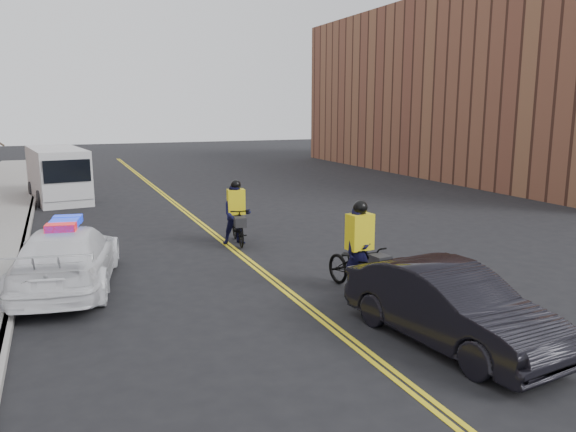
% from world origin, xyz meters
% --- Properties ---
extents(ground, '(120.00, 120.00, 0.00)m').
position_xyz_m(ground, '(0.00, 0.00, 0.00)').
color(ground, black).
rests_on(ground, ground).
extents(center_line_left, '(0.10, 60.00, 0.01)m').
position_xyz_m(center_line_left, '(-0.08, 8.00, 0.01)').
color(center_line_left, yellow).
rests_on(center_line_left, ground).
extents(center_line_right, '(0.10, 60.00, 0.01)m').
position_xyz_m(center_line_right, '(0.08, 8.00, 0.01)').
color(center_line_right, yellow).
rests_on(center_line_right, ground).
extents(curb, '(0.20, 60.00, 0.15)m').
position_xyz_m(curb, '(-6.00, 8.00, 0.07)').
color(curb, gray).
rests_on(curb, ground).
extents(building_across, '(12.00, 30.00, 11.00)m').
position_xyz_m(building_across, '(22.00, 18.00, 5.50)').
color(building_across, brown).
rests_on(building_across, ground).
extents(police_cruiser, '(3.00, 5.55, 1.69)m').
position_xyz_m(police_cruiser, '(-4.81, 1.82, 0.77)').
color(police_cruiser, white).
rests_on(police_cruiser, ground).
extents(dark_sedan, '(2.14, 4.62, 1.47)m').
position_xyz_m(dark_sedan, '(1.63, -4.36, 0.73)').
color(dark_sedan, black).
rests_on(dark_sedan, ground).
extents(cargo_van, '(2.88, 6.09, 2.45)m').
position_xyz_m(cargo_van, '(-4.87, 16.15, 1.20)').
color(cargo_van, silver).
rests_on(cargo_van, ground).
extents(cyclist_near, '(1.04, 2.33, 2.21)m').
position_xyz_m(cyclist_near, '(1.58, -1.10, 0.77)').
color(cyclist_near, black).
rests_on(cyclist_near, ground).
extents(cyclist_far, '(1.02, 2.12, 2.08)m').
position_xyz_m(cyclist_far, '(0.31, 4.59, 0.82)').
color(cyclist_far, black).
rests_on(cyclist_far, ground).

